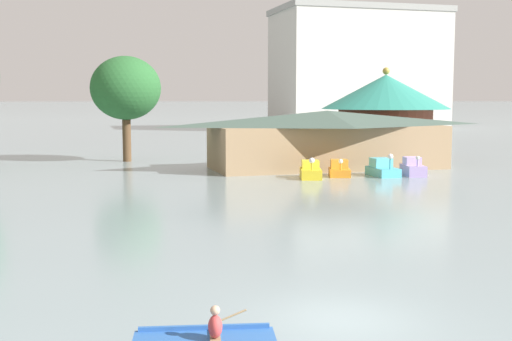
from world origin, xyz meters
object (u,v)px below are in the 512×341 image
boathouse (327,138)px  shoreline_tree_mid (126,88)px  pedal_boat_lavender (413,168)px  pedal_boat_orange (339,170)px  green_roof_pavilion (385,109)px  pedal_boat_yellow (311,171)px  background_building_block (358,69)px  pedal_boat_cyan (382,169)px

boathouse → shoreline_tree_mid: (-15.37, 10.28, 4.12)m
pedal_boat_lavender → boathouse: bearing=-134.7°
pedal_boat_orange → green_roof_pavilion: (10.86, 14.33, 4.17)m
pedal_boat_yellow → pedal_boat_lavender: size_ratio=1.08×
boathouse → background_building_block: size_ratio=0.68×
boathouse → green_roof_pavilion: (9.70, 9.01, 2.18)m
shoreline_tree_mid → pedal_boat_orange: bearing=-47.6°
pedal_boat_lavender → background_building_block: size_ratio=0.10×
pedal_boat_orange → boathouse: bearing=-173.7°
pedal_boat_lavender → green_roof_pavilion: 16.95m
boathouse → shoreline_tree_mid: bearing=146.2°
boathouse → green_roof_pavilion: size_ratio=1.60×
pedal_boat_yellow → pedal_boat_lavender: 7.93m
pedal_boat_orange → pedal_boat_yellow: bearing=-56.2°
pedal_boat_yellow → shoreline_tree_mid: (-11.69, 16.28, 6.07)m
shoreline_tree_mid → boathouse: bearing=-33.8°
pedal_boat_cyan → shoreline_tree_mid: 24.60m
pedal_boat_orange → pedal_boat_cyan: 3.20m
pedal_boat_lavender → shoreline_tree_mid: bearing=-118.3°
pedal_boat_cyan → pedal_boat_yellow: bearing=-90.4°
pedal_boat_cyan → shoreline_tree_mid: size_ratio=0.31×
green_roof_pavilion → shoreline_tree_mid: size_ratio=1.33×
pedal_boat_lavender → background_building_block: bearing=171.2°
pedal_boat_orange → shoreline_tree_mid: bearing=-119.1°
pedal_boat_orange → background_building_block: 72.68m
pedal_boat_yellow → shoreline_tree_mid: bearing=-127.9°
pedal_boat_yellow → background_building_block: bearing=169.6°
pedal_boat_cyan → boathouse: size_ratio=0.14×
pedal_boat_cyan → green_roof_pavilion: green_roof_pavilion is taller
boathouse → background_building_block: 67.17m
pedal_boat_cyan → green_roof_pavilion: (7.76, 15.12, 4.12)m
pedal_boat_cyan → pedal_boat_lavender: 2.32m
shoreline_tree_mid → background_building_block: background_building_block is taller
green_roof_pavilion → boathouse: bearing=-137.1°
pedal_boat_lavender → boathouse: 8.00m
pedal_boat_cyan → shoreline_tree_mid: (-17.32, 16.38, 6.06)m
pedal_boat_orange → green_roof_pavilion: bearing=161.4°
pedal_boat_yellow → green_roof_pavilion: 20.54m
green_roof_pavilion → background_building_block: 54.81m
pedal_boat_orange → boathouse: (1.16, 5.32, 1.99)m
pedal_boat_yellow → green_roof_pavilion: green_roof_pavilion is taller
pedal_boat_orange → boathouse: size_ratio=0.14×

